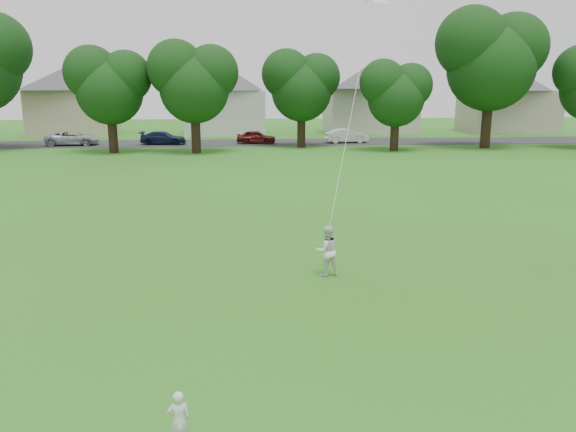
{
  "coord_description": "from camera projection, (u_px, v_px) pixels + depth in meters",
  "views": [
    {
      "loc": [
        1.34,
        -10.42,
        5.21
      ],
      "look_at": [
        2.44,
        2.0,
        2.3
      ],
      "focal_mm": 35.0,
      "sensor_mm": 36.0,
      "label": 1
    }
  ],
  "objects": [
    {
      "name": "ground",
      "position": [
        175.0,
        353.0,
        11.18
      ],
      "size": [
        160.0,
        160.0,
        0.0
      ],
      "primitive_type": "plane",
      "color": "#2B6216",
      "rests_on": "ground"
    },
    {
      "name": "street",
      "position": [
        224.0,
        143.0,
        51.92
      ],
      "size": [
        90.0,
        7.0,
        0.01
      ],
      "primitive_type": "cube",
      "color": "#2D2D30",
      "rests_on": "ground"
    },
    {
      "name": "toddler",
      "position": [
        179.0,
        420.0,
        8.15
      ],
      "size": [
        0.37,
        0.28,
        0.93
      ],
      "primitive_type": "imported",
      "rotation": [
        0.0,
        0.0,
        3.32
      ],
      "color": "silver",
      "rests_on": "ground"
    },
    {
      "name": "older_boy",
      "position": [
        327.0,
        251.0,
        15.62
      ],
      "size": [
        0.78,
        0.66,
        1.43
      ],
      "primitive_type": "imported",
      "rotation": [
        0.0,
        0.0,
        3.32
      ],
      "color": "silver",
      "rests_on": "ground"
    },
    {
      "name": "kite",
      "position": [
        353.0,
        106.0,
        16.97
      ],
      "size": [
        1.67,
        2.77,
        8.69
      ],
      "color": "white",
      "rests_on": "ground"
    },
    {
      "name": "tree_row",
      "position": [
        214.0,
        66.0,
        44.2
      ],
      "size": [
        82.14,
        10.21,
        11.85
      ],
      "color": "black",
      "rests_on": "ground"
    },
    {
      "name": "parked_cars",
      "position": [
        123.0,
        138.0,
        50.04
      ],
      "size": [
        43.91,
        2.53,
        1.28
      ],
      "color": "black",
      "rests_on": "ground"
    },
    {
      "name": "house_row",
      "position": [
        223.0,
        91.0,
        60.56
      ],
      "size": [
        78.2,
        14.27,
        9.06
      ],
      "color": "silver",
      "rests_on": "ground"
    }
  ]
}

